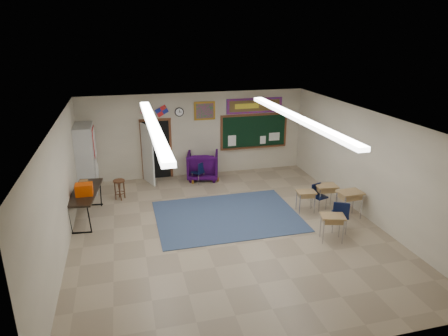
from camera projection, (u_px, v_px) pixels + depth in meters
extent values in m
plane|color=gray|center=(228.00, 230.00, 10.62)|extent=(9.00, 9.00, 0.00)
cube|color=beige|center=(195.00, 135.00, 14.25)|extent=(8.00, 0.04, 3.00)
cube|color=beige|center=(305.00, 277.00, 6.02)|extent=(8.00, 0.04, 3.00)
cube|color=beige|center=(60.00, 192.00, 9.19)|extent=(0.04, 9.00, 3.00)
cube|color=beige|center=(367.00, 164.00, 11.08)|extent=(0.04, 9.00, 3.00)
cube|color=silver|center=(228.00, 119.00, 9.64)|extent=(8.00, 9.00, 0.04)
cube|color=#2E3C58|center=(227.00, 216.00, 11.40)|extent=(4.00, 3.00, 0.02)
cube|color=black|center=(157.00, 150.00, 14.06)|extent=(0.95, 0.04, 2.10)
cube|color=silver|center=(148.00, 154.00, 13.58)|extent=(0.35, 0.86, 2.05)
cube|color=#5C301A|center=(254.00, 131.00, 14.75)|extent=(2.55, 0.05, 1.30)
cube|color=black|center=(254.00, 131.00, 14.73)|extent=(2.40, 0.03, 1.15)
cube|color=#5C301A|center=(254.00, 147.00, 14.89)|extent=(2.40, 0.12, 0.04)
cube|color=red|center=(255.00, 106.00, 14.44)|extent=(2.10, 0.04, 0.55)
cube|color=brown|center=(255.00, 106.00, 14.42)|extent=(1.90, 0.03, 0.40)
cube|color=#9E6E1E|center=(205.00, 111.00, 14.03)|extent=(0.75, 0.05, 0.65)
cube|color=#A51466|center=(205.00, 111.00, 14.02)|extent=(0.62, 0.03, 0.52)
cylinder|color=black|center=(179.00, 112.00, 13.82)|extent=(0.32, 0.05, 0.32)
cylinder|color=white|center=(179.00, 112.00, 13.80)|extent=(0.26, 0.02, 0.26)
cube|color=#B6B6B1|center=(86.00, 159.00, 12.91)|extent=(0.55, 1.25, 2.20)
imported|color=#230532|center=(203.00, 165.00, 14.16)|extent=(1.29, 1.31, 0.99)
cube|color=olive|center=(306.00, 192.00, 11.49)|extent=(0.57, 0.46, 0.04)
cube|color=brown|center=(306.00, 195.00, 11.52)|extent=(0.50, 0.39, 0.11)
cube|color=olive|center=(327.00, 186.00, 11.68)|extent=(0.65, 0.52, 0.04)
cube|color=brown|center=(326.00, 189.00, 11.72)|extent=(0.57, 0.44, 0.12)
cube|color=olive|center=(333.00, 216.00, 9.87)|extent=(0.67, 0.58, 0.04)
cube|color=brown|center=(333.00, 220.00, 9.90)|extent=(0.58, 0.49, 0.12)
cube|color=olive|center=(350.00, 192.00, 11.08)|extent=(0.68, 0.53, 0.04)
cube|color=brown|center=(350.00, 196.00, 11.12)|extent=(0.59, 0.45, 0.13)
cube|color=black|center=(85.00, 192.00, 11.01)|extent=(0.92, 2.08, 0.06)
cube|color=#D23C03|center=(84.00, 189.00, 10.70)|extent=(0.45, 0.33, 0.31)
cylinder|color=#4B2B16|center=(119.00, 181.00, 12.37)|extent=(0.36, 0.36, 0.04)
torus|color=#4B2B16|center=(120.00, 193.00, 12.50)|extent=(0.29, 0.29, 0.02)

